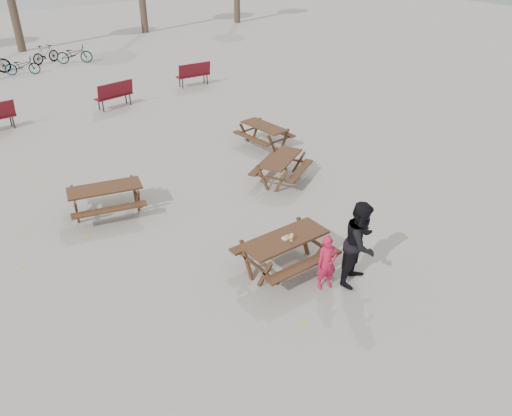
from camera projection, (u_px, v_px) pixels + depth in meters
ground at (284, 269)px, 10.37m from camera, size 80.00×80.00×0.00m
main_picnic_table at (285, 245)px, 10.08m from camera, size 1.80×1.45×0.78m
food_tray at (287, 238)px, 9.95m from camera, size 0.18×0.11×0.03m
bread_roll at (287, 236)px, 9.93m from camera, size 0.14×0.06×0.05m
soda_bottle at (292, 238)px, 9.85m from camera, size 0.07×0.07×0.17m
child at (327, 263)px, 9.58m from camera, size 0.49×0.39×1.15m
adult at (361, 243)px, 9.62m from camera, size 1.04×0.93×1.77m
picnic_table_east at (281, 169)px, 13.76m from camera, size 2.03×1.91×0.69m
picnic_table_north at (107, 201)px, 12.14m from camera, size 2.02×1.77×0.74m
picnic_table_far at (264, 136)px, 15.94m from camera, size 1.42×1.70×0.69m
park_bench_row at (68, 102)px, 18.36m from camera, size 12.18×1.86×1.03m
fallen_leaves at (236, 213)px, 12.38m from camera, size 11.00×11.00×0.01m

